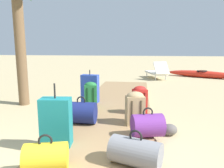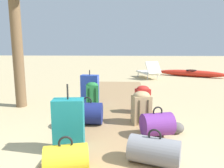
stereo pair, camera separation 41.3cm
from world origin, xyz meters
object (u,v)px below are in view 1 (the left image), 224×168
Objects in this scene: suitcase_blue at (90,89)px; lounge_chair at (157,72)px; backpack_red at (140,99)px; duffel_bag_navy at (81,113)px; duffel_bag_purple at (147,125)px; duffel_bag_grey at (135,152)px; kayak at (202,74)px; suitcase_teal at (56,122)px; backpack_green at (91,94)px; backpack_tan at (135,107)px; duffel_bag_yellow at (46,157)px.

suitcase_blue is 5.23m from lounge_chair.
duffel_bag_navy is (-1.05, -0.73, -0.11)m from backpack_red.
duffel_bag_purple is 0.88m from duffel_bag_grey.
lounge_chair is 2.29m from kayak.
suitcase_teal reaches higher than duffel_bag_grey.
backpack_green is 0.37× the size of lounge_chair.
suitcase_teal is 8.97m from kayak.
suitcase_blue is at bearing 129.53° from backpack_tan.
duffel_bag_yellow is at bearing -85.99° from suitcase_blue.
backpack_red is 1.47m from suitcase_blue.
backpack_tan is at bearing 4.94° from duffel_bag_navy.
duffel_bag_navy reaches higher than kayak.
duffel_bag_navy is 1.55m from duffel_bag_yellow.
duffel_bag_yellow is at bearing -88.13° from backpack_green.
suitcase_blue reaches higher than duffel_bag_purple.
backpack_tan is 0.59m from duffel_bag_purple.
backpack_tan is at bearing 111.65° from duffel_bag_purple.
kayak is at bearing 65.37° from duffel_bag_yellow.
backpack_tan is (1.17, -1.42, -0.03)m from suitcase_blue.
suitcase_blue is 0.91× the size of suitcase_teal.
duffel_bag_grey is at bearing -90.79° from backpack_red.
backpack_green is 1.13× the size of duffel_bag_navy.
kayak is (4.03, 6.04, -0.23)m from backpack_green.
kayak is (4.16, 5.56, -0.27)m from suitcase_blue.
lounge_chair is (0.78, 7.65, 0.08)m from duffel_bag_grey.
duffel_bag_purple is at bearing -68.35° from backpack_tan.
suitcase_teal is (-1.16, -1.66, 0.04)m from backpack_red.
suitcase_teal is at bearing -117.03° from kayak.
backpack_green is at bearing 115.00° from duffel_bag_grey.
lounge_chair is (0.83, 6.25, -0.07)m from backpack_tan.
lounge_chair reaches higher than backpack_green.
duffel_bag_navy is (-1.03, 1.31, 0.03)m from duffel_bag_grey.
backpack_tan is 1.48m from suitcase_teal.
backpack_red is 0.65m from backpack_tan.
duffel_bag_grey is 8.88m from kayak.
suitcase_blue is 3.07m from duffel_bag_yellow.
suitcase_blue reaches higher than kayak.
lounge_chair is (0.61, 6.79, 0.06)m from duffel_bag_purple.
backpack_tan reaches higher than duffel_bag_purple.
duffel_bag_navy is (0.06, -1.02, -0.12)m from backpack_green.
suitcase_blue is 1.54× the size of duffel_bag_navy.
suitcase_teal reaches higher than kayak.
kayak is (2.91, 6.33, -0.22)m from backpack_red.
duffel_bag_grey is 0.22× the size of kayak.
duffel_bag_navy is at bearing 90.78° from duffel_bag_yellow.
backpack_tan is at bearing -97.54° from lounge_chair.
backpack_tan reaches higher than duffel_bag_yellow.
backpack_green is 1.95m from suitcase_teal.
kayak is (2.78, 7.51, -0.10)m from duffel_bag_purple.
duffel_bag_purple is 6.81m from lounge_chair.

